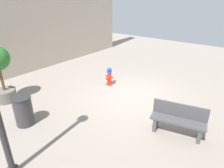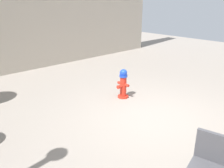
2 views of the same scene
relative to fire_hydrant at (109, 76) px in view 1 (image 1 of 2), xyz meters
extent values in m
plane|color=gray|center=(-1.44, 0.38, -0.42)|extent=(23.40, 23.40, 0.00)
cylinder|color=red|center=(0.00, -0.01, -0.40)|extent=(0.31, 0.31, 0.05)
cylinder|color=red|center=(0.00, -0.01, -0.09)|extent=(0.18, 0.18, 0.57)
cylinder|color=blue|center=(0.00, -0.01, 0.23)|extent=(0.23, 0.23, 0.06)
sphere|color=blue|center=(0.00, -0.01, 0.32)|extent=(0.21, 0.21, 0.21)
cylinder|color=red|center=(-0.14, -0.01, -0.02)|extent=(0.13, 0.08, 0.08)
cylinder|color=red|center=(0.14, 0.00, -0.02)|extent=(0.13, 0.08, 0.08)
cylinder|color=red|center=(0.00, 0.14, -0.06)|extent=(0.11, 0.14, 0.11)
cube|color=#4C4C51|center=(-4.48, 1.45, -0.20)|extent=(0.19, 0.41, 0.45)
cube|color=#4C4C51|center=(-3.25, 1.73, -0.20)|extent=(0.19, 0.41, 0.45)
cube|color=#4C4C51|center=(-3.87, 1.59, 0.06)|extent=(1.63, 0.78, 0.06)
cube|color=#4C4C51|center=(-3.82, 1.41, 0.31)|extent=(1.55, 0.41, 0.44)
cylinder|color=slate|center=(2.27, 3.73, -0.19)|extent=(0.81, 0.81, 0.47)
cylinder|color=brown|center=(2.27, 3.73, 0.55)|extent=(0.11, 0.11, 1.00)
cylinder|color=#38383D|center=(0.20, 4.11, 0.05)|extent=(0.57, 0.57, 0.93)
cylinder|color=#2C2C30|center=(0.20, 4.11, 0.53)|extent=(0.60, 0.60, 0.04)
camera|label=1|loc=(-5.31, 6.58, 3.42)|focal=31.55mm
camera|label=2|loc=(-4.36, 4.44, 2.25)|focal=37.51mm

